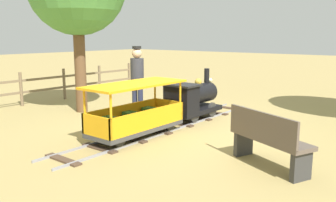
{
  "coord_description": "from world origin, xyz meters",
  "views": [
    {
      "loc": [
        4.43,
        -5.49,
        1.86
      ],
      "look_at": [
        0.0,
        0.0,
        0.55
      ],
      "focal_mm": 38.03,
      "sensor_mm": 36.0,
      "label": 1
    }
  ],
  "objects_px": {
    "locomotive": "(192,99)",
    "conductor_person": "(137,76)",
    "passenger_car": "(136,115)",
    "park_bench": "(268,139)"
  },
  "relations": [
    {
      "from": "locomotive",
      "to": "passenger_car",
      "type": "xyz_separation_m",
      "value": [
        0.0,
        -1.76,
        -0.06
      ]
    },
    {
      "from": "locomotive",
      "to": "conductor_person",
      "type": "distance_m",
      "value": 1.34
    },
    {
      "from": "passenger_car",
      "to": "park_bench",
      "type": "bearing_deg",
      "value": 1.65
    },
    {
      "from": "conductor_person",
      "to": "park_bench",
      "type": "xyz_separation_m",
      "value": [
        3.62,
        -1.15,
        -0.54
      ]
    },
    {
      "from": "conductor_person",
      "to": "park_bench",
      "type": "relative_size",
      "value": 1.2
    },
    {
      "from": "conductor_person",
      "to": "locomotive",
      "type": "bearing_deg",
      "value": 25.4
    },
    {
      "from": "passenger_car",
      "to": "conductor_person",
      "type": "height_order",
      "value": "conductor_person"
    },
    {
      "from": "locomotive",
      "to": "conductor_person",
      "type": "height_order",
      "value": "conductor_person"
    },
    {
      "from": "conductor_person",
      "to": "park_bench",
      "type": "bearing_deg",
      "value": -17.55
    },
    {
      "from": "locomotive",
      "to": "conductor_person",
      "type": "bearing_deg",
      "value": -154.6
    }
  ]
}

